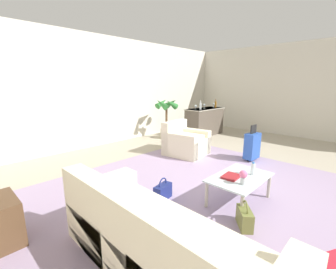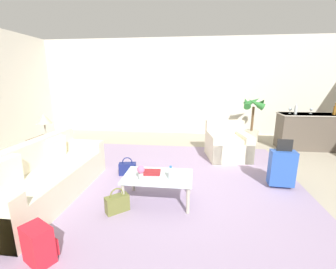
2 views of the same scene
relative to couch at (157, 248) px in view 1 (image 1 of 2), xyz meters
name	(u,v)px [view 1 (image 1 of 2)]	position (x,y,z in m)	size (l,w,h in m)	color
ground_plane	(223,184)	(2.19, 0.60, -0.30)	(12.00, 12.00, 0.00)	#A89E89
wall_back	(101,91)	(2.19, 4.66, 1.25)	(10.24, 0.12, 3.10)	beige
wall_right	(308,91)	(7.25, 0.60, 1.25)	(0.12, 8.00, 3.10)	beige
area_rug	(194,191)	(1.59, 0.80, -0.30)	(5.20, 4.40, 0.01)	#9984A3
couch	(157,248)	(0.00, 0.00, 0.00)	(0.86, 2.36, 0.85)	beige
armchair	(184,143)	(3.08, 2.27, -0.01)	(1.03, 1.06, 0.83)	beige
coffee_table	(240,180)	(1.79, 0.10, 0.06)	(1.01, 0.64, 0.41)	silver
water_bottle	(253,169)	(1.99, 0.00, 0.21)	(0.06, 0.06, 0.20)	silver
coffee_table_book	(231,176)	(1.67, 0.18, 0.13)	(0.28, 0.21, 0.03)	maroon
flower_vase	(243,176)	(1.57, -0.05, 0.23)	(0.11, 0.11, 0.21)	#B2B7BC
bar_console	(205,121)	(5.29, 3.20, 0.18)	(1.54, 0.63, 0.93)	brown
wine_glass_leftmost	(196,106)	(4.76, 3.21, 0.74)	(0.08, 0.08, 0.15)	silver
wine_glass_left_of_centre	(204,105)	(5.29, 3.24, 0.74)	(0.08, 0.08, 0.15)	silver
wine_glass_right_of_centre	(214,104)	(5.82, 3.20, 0.74)	(0.08, 0.08, 0.15)	silver
wine_bottle_clear	(200,106)	(4.85, 3.08, 0.75)	(0.07, 0.07, 0.30)	silver
wine_bottle_amber	(216,104)	(5.76, 3.08, 0.75)	(0.07, 0.07, 0.30)	brown
suitcase_blue	(252,146)	(3.79, 0.80, 0.06)	(0.41, 0.24, 0.85)	#2851AD
handbag_navy	(163,192)	(1.05, 0.99, -0.17)	(0.34, 0.19, 0.36)	navy
handbag_olive	(245,218)	(1.27, -0.25, -0.17)	(0.33, 0.32, 0.36)	olive
potted_palm	(166,116)	(3.99, 3.80, 0.43)	(0.64, 0.64, 1.34)	#BCB299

